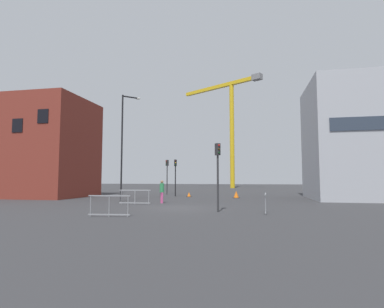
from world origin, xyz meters
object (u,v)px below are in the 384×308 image
Objects in this scene: traffic_light_corner at (167,171)px; construction_crane at (230,115)px; traffic_cone_striped at (189,195)px; traffic_light_near at (218,166)px; traffic_light_far at (175,172)px; traffic_cone_orange at (236,195)px; streetlamp_tall at (124,140)px; pedestrian_walking at (162,190)px.

construction_crane is at bearing 77.69° from traffic_light_corner.
traffic_light_near is at bearing -71.53° from traffic_cone_striped.
traffic_cone_striped is at bearing -16.38° from traffic_light_far.
traffic_cone_orange is at bearing -10.11° from traffic_cone_striped.
construction_crane reaches higher than streetlamp_tall.
traffic_cone_striped is at bearing 169.89° from traffic_cone_orange.
traffic_light_corner reaches higher than pedestrian_walking.
traffic_light_near reaches higher than traffic_cone_orange.
traffic_light_near is at bearing -66.45° from traffic_light_far.
traffic_light_corner is 12.37m from pedestrian_walking.
traffic_cone_striped is (0.43, 8.38, -0.80)m from pedestrian_walking.
construction_crane is 5.48× the size of traffic_light_far.
construction_crane is 44.82m from traffic_light_near.
streetlamp_tall is 9.73m from traffic_cone_striped.
traffic_light_far is at bearing 97.53° from pedestrian_walking.
traffic_light_near is (2.30, -43.12, -12.00)m from construction_crane.
traffic_light_corner is at bearing 120.67° from traffic_light_far.
streetlamp_tall reaches higher than pedestrian_walking.
streetlamp_tall reaches higher than traffic_light_near.
construction_crane is 40.31m from pedestrian_walking.
streetlamp_tall is (-6.48, -36.67, -9.46)m from construction_crane.
traffic_light_near is (8.78, -6.45, -2.54)m from streetlamp_tall.
traffic_light_near reaches higher than pedestrian_walking.
traffic_cone_striped is (3.40, -3.50, -2.52)m from traffic_light_corner.
streetlamp_tall is 8.51m from traffic_light_far.
traffic_cone_striped is at bearing 87.07° from pedestrian_walking.
traffic_light_far is (2.61, 7.68, -2.56)m from streetlamp_tall.
streetlamp_tall is 5.76m from pedestrian_walking.
streetlamp_tall reaches higher than traffic_cone_orange.
streetlamp_tall is at bearing 143.67° from traffic_light_near.
streetlamp_tall is at bearing -120.27° from traffic_cone_striped.
pedestrian_walking is (-4.99, 5.29, -1.64)m from traffic_light_near.
streetlamp_tall is 11.02m from traffic_light_corner.
traffic_cone_striped is 5.03m from traffic_cone_orange.
traffic_light_near is at bearing -86.95° from construction_crane.
traffic_light_near is 18.92m from traffic_light_corner.
streetlamp_tall is at bearing 162.86° from pedestrian_walking.
traffic_cone_orange reaches higher than traffic_cone_striped.
traffic_cone_striped is (4.21, 7.21, -4.98)m from streetlamp_tall.
pedestrian_walking is at bearing -82.47° from traffic_light_far.
construction_crane reaches higher than traffic_cone_striped.
traffic_light_corner is 8.09× the size of traffic_cone_striped.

